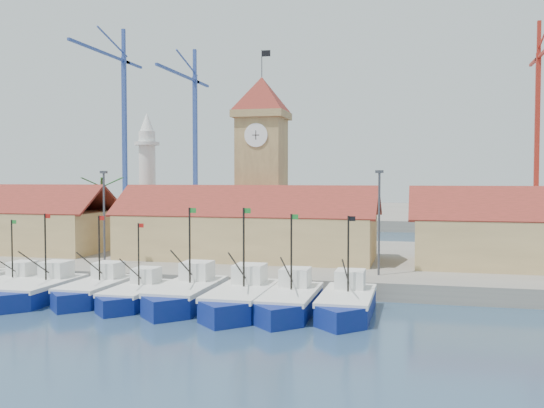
# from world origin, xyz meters

# --- Properties ---
(ground) EXTENTS (400.00, 400.00, 0.00)m
(ground) POSITION_xyz_m (0.00, 0.00, 0.00)
(ground) COLOR #1B3648
(ground) RESTS_ON ground
(quay) EXTENTS (140.00, 32.00, 1.50)m
(quay) POSITION_xyz_m (0.00, 24.00, 0.75)
(quay) COLOR gray
(quay) RESTS_ON ground
(terminal) EXTENTS (240.00, 80.00, 2.00)m
(terminal) POSITION_xyz_m (0.00, 110.00, 1.00)
(terminal) COLOR gray
(terminal) RESTS_ON ground
(boat_1) EXTENTS (3.23, 8.86, 6.70)m
(boat_1) POSITION_xyz_m (-16.12, 3.08, 0.69)
(boat_1) COLOR navy
(boat_1) RESTS_ON ground
(boat_2) EXTENTS (3.56, 9.75, 7.38)m
(boat_2) POSITION_xyz_m (-12.17, 1.89, 0.76)
(boat_2) COLOR navy
(boat_2) RESTS_ON ground
(boat_3) EXTENTS (3.47, 9.52, 7.20)m
(boat_3) POSITION_xyz_m (-7.95, 2.98, 0.74)
(boat_3) COLOR navy
(boat_3) RESTS_ON ground
(boat_4) EXTENTS (3.22, 8.83, 6.68)m
(boat_4) POSITION_xyz_m (-4.10, 2.28, 0.69)
(boat_4) COLOR navy
(boat_4) RESTS_ON ground
(boat_5) EXTENTS (3.86, 10.57, 8.00)m
(boat_5) POSITION_xyz_m (-0.02, 2.63, 0.83)
(boat_5) COLOR navy
(boat_5) RESTS_ON ground
(boat_6) EXTENTS (3.90, 10.67, 8.08)m
(boat_6) POSITION_xyz_m (4.56, 1.93, 0.83)
(boat_6) COLOR navy
(boat_6) RESTS_ON ground
(boat_7) EXTENTS (3.68, 10.09, 7.64)m
(boat_7) POSITION_xyz_m (8.18, 2.10, 0.79)
(boat_7) COLOR navy
(boat_7) RESTS_ON ground
(boat_8) EXTENTS (3.64, 9.96, 7.54)m
(boat_8) POSITION_xyz_m (12.33, 2.44, 0.78)
(boat_8) COLOR navy
(boat_8) RESTS_ON ground
(hall_center) EXTENTS (27.04, 10.13, 7.61)m
(hall_center) POSITION_xyz_m (0.00, 20.00, 3.99)
(hall_center) COLOR tan
(hall_center) RESTS_ON quay
(clock_tower) EXTENTS (5.80, 5.80, 22.70)m
(clock_tower) POSITION_xyz_m (0.00, 26.00, 11.96)
(clock_tower) COLOR tan
(clock_tower) RESTS_ON quay
(minaret) EXTENTS (3.00, 3.00, 16.30)m
(minaret) POSITION_xyz_m (-15.00, 28.00, 9.73)
(minaret) COLOR silver
(minaret) RESTS_ON quay
(palm_tree) EXTENTS (5.60, 5.03, 8.39)m
(palm_tree) POSITION_xyz_m (-20.00, 26.00, 6.25)
(palm_tree) COLOR brown
(palm_tree) RESTS_ON quay
(lamp_posts) EXTENTS (80.70, 0.25, 9.03)m
(lamp_posts) POSITION_xyz_m (0.50, 12.00, 6.48)
(lamp_posts) COLOR #3F3F44
(lamp_posts) RESTS_ON quay
(crane_blue_far) EXTENTS (1.00, 35.23, 45.52)m
(crane_blue_far) POSITION_xyz_m (-56.00, 100.32, 27.47)
(crane_blue_far) COLOR #2D438C
(crane_blue_far) RESTS_ON terminal
(crane_blue_near) EXTENTS (1.00, 33.75, 40.78)m
(crane_blue_near) POSITION_xyz_m (-39.07, 106.40, 24.72)
(crane_blue_near) COLOR #2D438C
(crane_blue_near) RESTS_ON terminal
(crane_red_right) EXTENTS (1.00, 34.30, 42.45)m
(crane_red_right) POSITION_xyz_m (42.98, 103.37, 25.69)
(crane_red_right) COLOR #A12418
(crane_red_right) RESTS_ON terminal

